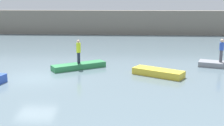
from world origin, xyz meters
name	(u,v)px	position (x,y,z in m)	size (l,w,h in m)	color
ground_plane	(35,78)	(0.00, 0.00, 0.00)	(120.00, 120.00, 0.00)	slate
embankment_wall	(84,22)	(0.00, 22.62, 1.60)	(80.00, 1.20, 3.20)	gray
rowboat_green	(79,66)	(2.48, 2.68, 0.20)	(3.99, 0.97, 0.40)	#2D7F47
rowboat_yellow	(158,73)	(8.08, 0.97, 0.22)	(3.41, 1.11, 0.45)	gold
rowboat_grey	(220,65)	(12.96, 3.79, 0.19)	(3.10, 1.25, 0.38)	gray
person_blue_shirt	(222,49)	(12.96, 3.79, 1.35)	(0.32, 0.32, 1.73)	#4C4C56
person_hiviz_shirt	(79,50)	(2.48, 2.68, 1.36)	(0.32, 0.32, 1.73)	#232838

